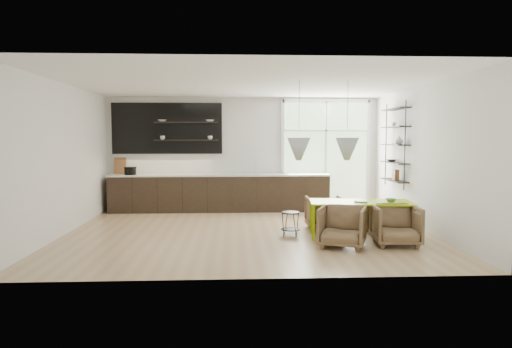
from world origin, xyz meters
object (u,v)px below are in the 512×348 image
armchair_front_right (396,225)px  wire_stool (290,220)px  armchair_back_right (379,214)px  armchair_back_left (325,213)px  armchair_front_left (342,227)px  dining_table (360,204)px

armchair_front_right → wire_stool: armchair_front_right is taller
armchair_back_right → wire_stool: size_ratio=1.51×
wire_stool → armchair_back_left: bearing=38.8°
armchair_front_left → armchair_front_right: (0.96, 0.08, 0.00)m
dining_table → armchair_back_left: bearing=128.1°
dining_table → armchair_back_right: dining_table is taller
armchair_front_left → dining_table: bearing=76.2°
armchair_back_right → wire_stool: armchair_back_right is taller
dining_table → armchair_back_left: 1.01m
armchair_front_right → wire_stool: (-1.73, 0.84, -0.06)m
dining_table → wire_stool: 1.34m
dining_table → armchair_front_left: 0.93m
dining_table → wire_stool: (-1.28, 0.20, -0.34)m
armchair_back_right → armchair_front_right: armchair_front_right is taller
armchair_back_left → wire_stool: size_ratio=1.61×
dining_table → armchair_back_right: bearing=56.2°
armchair_back_left → armchair_front_right: size_ratio=0.96×
armchair_front_right → dining_table: bearing=129.8°
armchair_back_right → armchair_front_left: 1.79m
armchair_front_right → wire_stool: size_ratio=1.69×
armchair_front_left → armchair_front_right: armchair_front_right is taller
armchair_front_right → armchair_front_left: bearing=-169.8°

